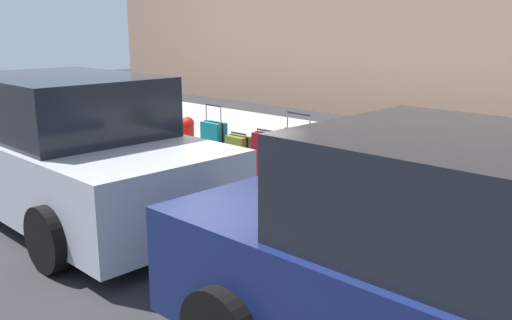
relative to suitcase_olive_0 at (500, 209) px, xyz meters
The scene contains 15 objects.
ground_plane 4.21m from the suitcase_olive_0, ahead, with size 40.00×40.00×0.00m, color #28282B.
sidewalk_curb 4.56m from the suitcase_olive_0, 24.43° to the right, with size 18.00×5.00×0.14m, color #9E9B93.
suitcase_olive_0 is the anchor object (origin of this frame).
suitcase_teal_1 0.54m from the suitcase_olive_0, ahead, with size 0.40×0.23×0.77m.
suitcase_navy_2 1.02m from the suitcase_olive_0, ahead, with size 0.37×0.22×0.96m.
suitcase_silver_3 1.56m from the suitcase_olive_0, ahead, with size 0.50×0.23×0.90m.
suitcase_black_4 2.11m from the suitcase_olive_0, ahead, with size 0.40×0.28×0.91m.
suitcase_red_5 2.66m from the suitcase_olive_0, ahead, with size 0.49×0.29×1.01m.
suitcase_maroon_6 3.21m from the suitcase_olive_0, ahead, with size 0.40×0.22×0.72m.
suitcase_olive_7 3.69m from the suitcase_olive_0, ahead, with size 0.35×0.23×0.62m.
suitcase_teal_8 4.18m from the suitcase_olive_0, ahead, with size 0.40×0.20×0.98m.
fire_hydrant 4.85m from the suitcase_olive_0, ahead, with size 0.39×0.21×0.71m.
bollard_post 5.65m from the suitcase_olive_0, ahead, with size 0.15×0.15×0.88m, color brown.
parked_car_navy_0 2.48m from the suitcase_olive_0, 110.44° to the left, with size 4.34×2.00×1.63m.
parked_car_silver_1 4.84m from the suitcase_olive_0, 28.62° to the left, with size 4.58×2.08×1.67m.
Camera 1 is at (-6.00, 4.67, 2.22)m, focal length 38.61 mm.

